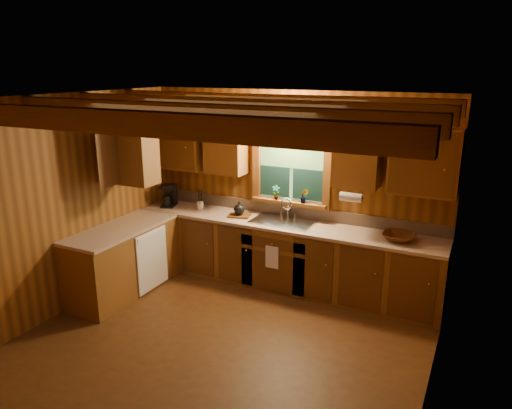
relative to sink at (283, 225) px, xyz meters
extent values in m
plane|color=#4C2C12|center=(0.00, -1.60, -0.86)|extent=(4.20, 4.20, 0.00)
plane|color=brown|center=(0.00, -1.60, 1.74)|extent=(4.20, 4.20, 0.00)
plane|color=brown|center=(0.00, 0.30, 0.44)|extent=(4.20, 0.00, 4.20)
plane|color=brown|center=(0.00, -3.50, 0.44)|extent=(4.20, 0.00, 4.20)
plane|color=brown|center=(-2.10, -1.60, 0.44)|extent=(0.00, 3.80, 3.80)
plane|color=brown|center=(2.10, -1.60, 0.44)|extent=(0.00, 3.80, 3.80)
cube|color=brown|center=(0.00, -2.80, 1.63)|extent=(4.20, 0.14, 0.18)
cube|color=brown|center=(0.00, -2.00, 1.63)|extent=(4.20, 0.14, 0.18)
cube|color=brown|center=(0.00, -1.20, 1.63)|extent=(4.20, 0.14, 0.18)
cube|color=brown|center=(0.00, -0.40, 1.63)|extent=(4.20, 0.14, 0.18)
cube|color=brown|center=(0.00, -0.01, -0.43)|extent=(4.20, 0.62, 0.86)
cube|color=brown|center=(-1.79, -1.12, -0.43)|extent=(0.62, 1.60, 0.86)
cube|color=tan|center=(0.00, -0.01, 0.02)|extent=(4.20, 0.66, 0.04)
cube|color=tan|center=(-1.78, -1.12, 0.02)|extent=(0.64, 1.60, 0.04)
cube|color=tan|center=(0.00, 0.28, 0.12)|extent=(4.20, 0.02, 0.16)
cube|color=white|center=(-1.47, -0.92, -0.43)|extent=(0.02, 0.60, 0.80)
cube|color=brown|center=(-1.70, 0.13, 0.98)|extent=(0.78, 0.34, 0.78)
cube|color=brown|center=(-0.92, 0.13, 0.98)|extent=(0.55, 0.34, 0.78)
cube|color=brown|center=(0.92, 0.13, 0.98)|extent=(0.55, 0.34, 0.78)
cube|color=brown|center=(1.70, 0.13, 0.98)|extent=(0.78, 0.34, 0.78)
cube|color=brown|center=(-1.93, -0.92, 0.98)|extent=(0.34, 1.10, 0.78)
cube|color=brown|center=(0.00, 0.26, 1.14)|extent=(1.12, 0.08, 0.10)
cube|color=brown|center=(0.00, 0.26, 0.24)|extent=(1.12, 0.08, 0.10)
cube|color=brown|center=(-0.51, 0.26, 0.69)|extent=(0.10, 0.08, 0.80)
cube|color=brown|center=(0.51, 0.26, 0.69)|extent=(0.10, 0.08, 0.80)
cube|color=#467933|center=(0.00, 0.29, 0.69)|extent=(0.92, 0.01, 0.80)
cube|color=#102E2E|center=(-0.24, 0.27, 0.52)|extent=(0.42, 0.02, 0.42)
cube|color=#102E2E|center=(0.24, 0.27, 0.52)|extent=(0.42, 0.02, 0.42)
cylinder|color=black|center=(0.00, 0.27, 0.71)|extent=(0.92, 0.01, 0.01)
cube|color=brown|center=(0.00, 0.22, 0.26)|extent=(1.06, 0.14, 0.04)
cylinder|color=black|center=(0.00, 0.26, 1.37)|extent=(0.08, 0.03, 0.08)
cylinder|color=black|center=(-0.10, 0.20, 1.37)|extent=(0.09, 0.17, 0.08)
cylinder|color=black|center=(0.10, 0.20, 1.37)|extent=(0.09, 0.17, 0.08)
sphere|color=#FFE0A5|center=(-0.16, 0.14, 1.30)|extent=(0.13, 0.13, 0.13)
sphere|color=#FFE0A5|center=(0.16, 0.14, 1.30)|extent=(0.13, 0.13, 0.13)
cylinder|color=white|center=(0.92, -0.07, 0.51)|extent=(0.27, 0.11, 0.11)
cube|color=white|center=(0.00, -0.34, -0.34)|extent=(0.18, 0.01, 0.30)
cube|color=silver|center=(0.00, 0.00, 0.05)|extent=(0.82, 0.48, 0.02)
cube|color=#262628|center=(-0.19, 0.00, -0.02)|extent=(0.34, 0.40, 0.14)
cube|color=#262628|center=(0.19, 0.00, -0.02)|extent=(0.34, 0.40, 0.14)
cylinder|color=silver|center=(0.00, 0.18, 0.15)|extent=(0.04, 0.04, 0.22)
torus|color=silver|center=(0.00, 0.12, 0.26)|extent=(0.16, 0.02, 0.16)
cube|color=black|center=(-1.80, -0.07, 0.06)|extent=(0.18, 0.22, 0.03)
cube|color=black|center=(-1.80, 0.00, 0.22)|extent=(0.18, 0.08, 0.31)
cube|color=black|center=(-1.80, -0.09, 0.35)|extent=(0.18, 0.20, 0.04)
cylinder|color=black|center=(-1.80, -0.10, 0.15)|extent=(0.11, 0.11, 0.13)
cylinder|color=silver|center=(-1.29, 0.00, 0.11)|extent=(0.11, 0.11, 0.13)
cylinder|color=black|center=(-1.31, -0.01, 0.25)|extent=(0.03, 0.03, 0.20)
cylinder|color=black|center=(-1.29, 0.00, 0.25)|extent=(0.01, 0.01, 0.20)
cylinder|color=black|center=(-1.28, 0.01, 0.25)|extent=(0.03, 0.03, 0.20)
cylinder|color=black|center=(-1.27, 0.02, 0.25)|extent=(0.04, 0.05, 0.19)
cube|color=#502D11|center=(-0.63, -0.05, 0.06)|extent=(0.34, 0.28, 0.03)
sphere|color=black|center=(-0.63, -0.05, 0.14)|extent=(0.15, 0.15, 0.15)
cylinder|color=black|center=(-0.63, -0.05, 0.24)|extent=(0.02, 0.02, 0.04)
imported|color=#48230C|center=(1.51, -0.04, 0.09)|extent=(0.41, 0.41, 0.09)
imported|color=#502D11|center=(-0.18, 0.18, 0.38)|extent=(0.12, 0.10, 0.20)
imported|color=#502D11|center=(0.22, 0.19, 0.38)|extent=(0.11, 0.10, 0.20)
camera|label=1|loc=(2.36, -5.59, 2.04)|focal=33.67mm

